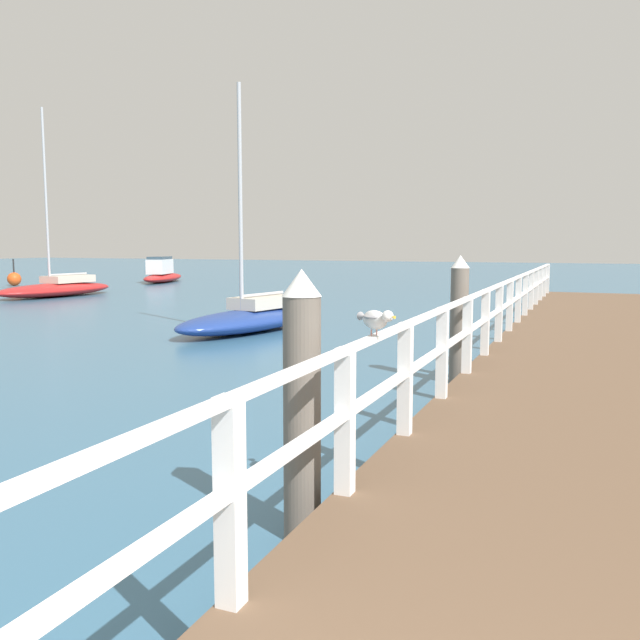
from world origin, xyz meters
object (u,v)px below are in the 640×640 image
(dock_piling_near, at_px, (302,405))
(boat_1, at_px, (250,317))
(boat_0, at_px, (57,288))
(dock_piling_far, at_px, (459,319))
(seagull_foreground, at_px, (375,319))
(channel_buoy, at_px, (14,279))
(boat_2, at_px, (162,274))

(dock_piling_near, xyz_separation_m, boat_1, (-6.09, 10.38, -0.67))
(boat_0, bearing_deg, dock_piling_near, 143.10)
(dock_piling_far, height_order, seagull_foreground, dock_piling_far)
(boat_0, distance_m, channel_buoy, 8.67)
(seagull_foreground, distance_m, boat_2, 34.23)
(seagull_foreground, xyz_separation_m, boat_0, (-19.36, 16.63, -1.27))
(dock_piling_near, relative_size, dock_piling_far, 1.00)
(seagull_foreground, bearing_deg, dock_piling_near, 3.12)
(boat_0, bearing_deg, boat_2, -73.67)
(dock_piling_near, xyz_separation_m, channel_buoy, (-26.32, 21.78, -0.67))
(seagull_foreground, height_order, boat_0, boat_0)
(boat_2, distance_m, channel_buoy, 7.70)
(dock_piling_near, relative_size, boat_0, 0.26)
(boat_0, height_order, boat_1, boat_0)
(boat_0, bearing_deg, dock_piling_far, 154.92)
(dock_piling_near, relative_size, seagull_foreground, 5.05)
(dock_piling_far, distance_m, seagull_foreground, 5.57)
(channel_buoy, bearing_deg, boat_1, -29.40)
(dock_piling_far, xyz_separation_m, boat_0, (-18.97, 11.10, -0.67))
(boat_2, bearing_deg, boat_0, 83.62)
(dock_piling_near, distance_m, seagull_foreground, 0.90)
(boat_1, distance_m, channel_buoy, 23.22)
(dock_piling_near, bearing_deg, seagull_foreground, 54.86)
(dock_piling_far, distance_m, boat_1, 7.49)
(boat_1, height_order, boat_2, boat_1)
(boat_0, height_order, channel_buoy, boat_0)
(dock_piling_near, height_order, channel_buoy, dock_piling_near)
(dock_piling_near, bearing_deg, boat_0, 137.85)
(dock_piling_near, relative_size, boat_1, 0.34)
(boat_1, bearing_deg, dock_piling_far, 155.18)
(dock_piling_near, distance_m, channel_buoy, 34.17)
(channel_buoy, bearing_deg, dock_piling_far, -30.82)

